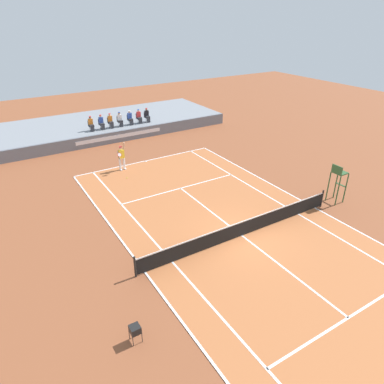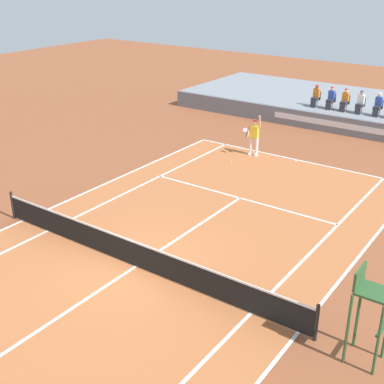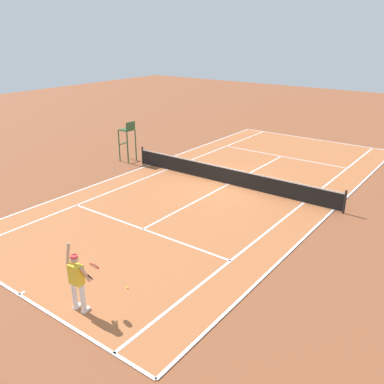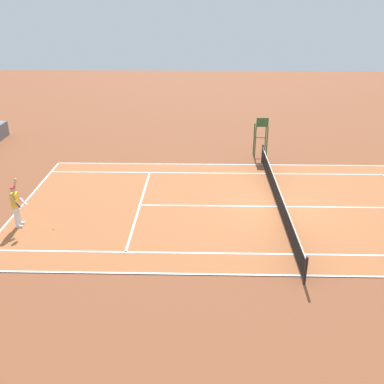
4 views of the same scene
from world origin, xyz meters
TOP-DOWN VIEW (x-y plane):
  - ground_plane at (0.00, 0.00)m, footprint 80.00×80.00m
  - court at (0.00, 0.00)m, footprint 11.08×23.88m
  - net at (0.00, 0.00)m, footprint 11.98×0.10m
  - tennis_player at (-2.10, 11.26)m, footprint 0.75×0.68m
  - tennis_ball at (-2.41, 9.71)m, footprint 0.07×0.07m
  - umpire_chair at (7.08, 0.00)m, footprint 0.77×0.77m

SIDE VIEW (x-z plane):
  - ground_plane at x=0.00m, z-range 0.00..0.00m
  - court at x=0.00m, z-range 0.00..0.02m
  - tennis_ball at x=-2.41m, z-range 0.00..0.07m
  - net at x=0.00m, z-range -0.01..1.06m
  - tennis_player at x=-2.10m, z-range -0.05..2.04m
  - umpire_chair at x=7.08m, z-range 0.34..2.78m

